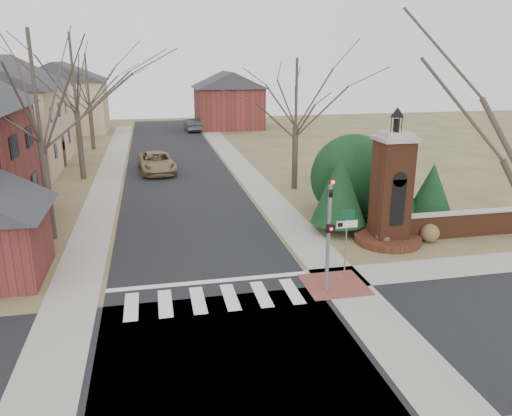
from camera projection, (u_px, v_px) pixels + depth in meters
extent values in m
plane|color=brown|center=(217.00, 309.00, 17.77)|extent=(120.00, 120.00, 0.00)
cube|color=black|center=(179.00, 174.00, 38.38)|extent=(8.00, 70.00, 0.01)
cube|color=black|center=(231.00, 356.00, 14.96)|extent=(120.00, 8.00, 0.01)
cube|color=silver|center=(214.00, 299.00, 18.52)|extent=(8.00, 2.20, 0.02)
cube|color=silver|center=(209.00, 282.00, 19.92)|extent=(8.00, 0.35, 0.02)
cube|color=gray|center=(245.00, 171.00, 39.41)|extent=(2.00, 60.00, 0.02)
cube|color=gray|center=(109.00, 177.00, 37.34)|extent=(2.00, 60.00, 0.02)
cube|color=brown|center=(335.00, 285.00, 19.66)|extent=(2.40, 2.40, 0.02)
cylinder|color=slate|center=(328.00, 239.00, 18.58)|extent=(0.14, 0.14, 4.20)
imported|color=black|center=(330.00, 189.00, 18.02)|extent=(0.15, 0.18, 0.90)
sphere|color=#FF0C05|center=(333.00, 182.00, 17.73)|extent=(0.14, 0.14, 0.14)
cube|color=black|center=(330.00, 228.00, 18.27)|extent=(0.28, 0.16, 0.30)
sphere|color=#FF0C05|center=(331.00, 229.00, 18.19)|extent=(0.11, 0.11, 0.11)
cylinder|color=slate|center=(346.00, 244.00, 20.38)|extent=(0.06, 0.06, 2.60)
cube|color=silver|center=(347.00, 224.00, 20.12)|extent=(0.90, 0.03, 0.30)
cube|color=black|center=(340.00, 225.00, 20.05)|extent=(0.22, 0.02, 0.18)
cube|color=#0D4028|center=(348.00, 215.00, 20.00)|extent=(0.60, 0.03, 0.40)
cylinder|color=#582D19|center=(387.00, 239.00, 24.19)|extent=(3.20, 3.20, 0.36)
cube|color=#582D19|center=(391.00, 192.00, 23.52)|extent=(1.50, 1.50, 5.00)
cube|color=black|center=(398.00, 203.00, 22.93)|extent=(0.70, 0.10, 2.20)
cube|color=gray|center=(395.00, 139.00, 22.79)|extent=(1.70, 1.70, 0.20)
cube|color=gray|center=(396.00, 134.00, 22.73)|extent=(1.30, 1.30, 0.20)
cylinder|color=black|center=(396.00, 125.00, 22.61)|extent=(0.20, 0.20, 0.60)
cone|color=black|center=(398.00, 112.00, 22.44)|extent=(0.64, 0.64, 0.45)
cube|color=#582D19|center=(471.00, 224.00, 24.97)|extent=(7.50, 0.40, 1.20)
cube|color=gray|center=(473.00, 212.00, 24.78)|extent=(7.50, 0.50, 0.10)
cube|color=#CDAC88|center=(1.00, 129.00, 39.45)|extent=(9.00, 12.00, 6.40)
cube|color=#CDAC88|center=(63.00, 107.00, 59.48)|extent=(10.00, 8.00, 6.00)
cube|color=#CDAC88|center=(30.00, 73.00, 56.27)|extent=(0.75, 0.75, 3.08)
cube|color=maroon|center=(228.00, 108.00, 63.60)|extent=(8.00, 8.00, 5.00)
cube|color=maroon|center=(212.00, 81.00, 60.67)|extent=(0.75, 0.75, 2.80)
cylinder|color=#473D33|center=(337.00, 227.00, 25.69)|extent=(0.20, 0.20, 0.50)
cone|color=black|center=(339.00, 188.00, 25.10)|extent=(2.80, 2.80, 3.60)
cylinder|color=#473D33|center=(386.00, 216.00, 27.47)|extent=(0.20, 0.20, 0.50)
cone|color=black|center=(389.00, 174.00, 26.79)|extent=(3.40, 3.40, 4.20)
cylinder|color=#473D33|center=(429.00, 219.00, 26.93)|extent=(0.20, 0.20, 0.50)
cone|color=black|center=(432.00, 189.00, 26.45)|extent=(2.40, 2.40, 2.80)
sphere|color=black|center=(354.00, 174.00, 27.77)|extent=(4.80, 4.80, 4.80)
cylinder|color=#473D33|center=(47.00, 191.00, 24.11)|extent=(0.40, 0.40, 4.83)
cylinder|color=#473D33|center=(80.00, 145.00, 36.26)|extent=(0.40, 0.40, 5.04)
cylinder|color=#473D33|center=(92.00, 126.00, 48.43)|extent=(0.40, 0.40, 4.41)
cylinder|color=#473D33|center=(295.00, 158.00, 33.64)|extent=(0.40, 0.40, 4.20)
imported|color=olive|center=(157.00, 163.00, 38.80)|extent=(3.08, 5.85, 1.57)
imported|color=#36393E|center=(192.00, 125.00, 60.85)|extent=(1.90, 4.80, 1.56)
sphere|color=#4C3A23|center=(384.00, 238.00, 23.68)|extent=(0.78, 0.78, 0.78)
sphere|color=brown|center=(430.00, 233.00, 24.14)|extent=(0.91, 0.91, 0.91)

